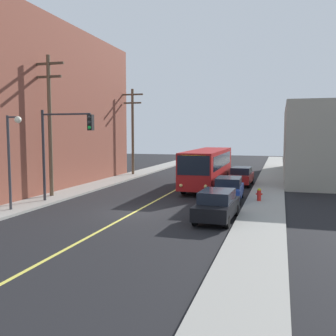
{
  "coord_description": "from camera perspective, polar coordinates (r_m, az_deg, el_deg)",
  "views": [
    {
      "loc": [
        8.16,
        -20.92,
        4.64
      ],
      "look_at": [
        0.0,
        6.98,
        2.0
      ],
      "focal_mm": 41.32,
      "sensor_mm": 36.0,
      "label": 1
    }
  ],
  "objects": [
    {
      "name": "ground_plane",
      "position": [
        22.93,
        -4.93,
        -6.5
      ],
      "size": [
        120.0,
        120.0,
        0.0
      ],
      "primitive_type": "plane",
      "color": "black"
    },
    {
      "name": "sidewalk_left",
      "position": [
        34.85,
        -10.11,
        -2.42
      ],
      "size": [
        2.5,
        90.0,
        0.15
      ],
      "primitive_type": "cube",
      "color": "gray",
      "rests_on": "ground"
    },
    {
      "name": "sidewalk_right",
      "position": [
        31.27,
        14.48,
        -3.37
      ],
      "size": [
        2.5,
        90.0,
        0.15
      ],
      "primitive_type": "cube",
      "color": "gray",
      "rests_on": "ground"
    },
    {
      "name": "lane_stripe_center",
      "position": [
        37.13,
        3.48,
        -1.99
      ],
      "size": [
        0.16,
        60.0,
        0.01
      ],
      "primitive_type": "cube",
      "color": "#D8CC4C",
      "rests_on": "ground"
    },
    {
      "name": "building_left_brick",
      "position": [
        36.06,
        -20.85,
        8.19
      ],
      "size": [
        10.0,
        23.29,
        13.48
      ],
      "color": "brown",
      "rests_on": "ground"
    },
    {
      "name": "city_bus",
      "position": [
        33.2,
        5.9,
        0.29
      ],
      "size": [
        2.67,
        12.18,
        3.2
      ],
      "color": "maroon",
      "rests_on": "ground"
    },
    {
      "name": "parked_car_black",
      "position": [
        20.68,
        7.22,
        -5.43
      ],
      "size": [
        1.95,
        4.46,
        1.62
      ],
      "color": "black",
      "rests_on": "ground"
    },
    {
      "name": "parked_car_blue",
      "position": [
        26.76,
        8.93,
        -3.03
      ],
      "size": [
        1.95,
        4.46,
        1.62
      ],
      "color": "navy",
      "rests_on": "ground"
    },
    {
      "name": "parked_car_red",
      "position": [
        34.94,
        10.76,
        -1.14
      ],
      "size": [
        1.92,
        4.45,
        1.62
      ],
      "color": "maroon",
      "rests_on": "ground"
    },
    {
      "name": "utility_pole_near",
      "position": [
        28.76,
        -17.05,
        6.89
      ],
      "size": [
        2.4,
        0.28,
        9.92
      ],
      "color": "brown",
      "rests_on": "sidewalk_left"
    },
    {
      "name": "utility_pole_mid",
      "position": [
        42.33,
        -5.23,
        5.99
      ],
      "size": [
        2.4,
        0.28,
        9.22
      ],
      "color": "brown",
      "rests_on": "sidewalk_left"
    },
    {
      "name": "traffic_signal_left_corner",
      "position": [
        26.04,
        -15.16,
        4.27
      ],
      "size": [
        3.75,
        0.48,
        6.0
      ],
      "color": "#2D2D33",
      "rests_on": "sidewalk_left"
    },
    {
      "name": "street_lamp_left",
      "position": [
        24.18,
        -22.04,
        2.69
      ],
      "size": [
        0.98,
        0.4,
        5.5
      ],
      "color": "#38383D",
      "rests_on": "sidewalk_left"
    },
    {
      "name": "fire_hydrant",
      "position": [
        26.38,
        13.29,
        -3.79
      ],
      "size": [
        0.44,
        0.26,
        0.84
      ],
      "color": "red",
      "rests_on": "sidewalk_right"
    }
  ]
}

